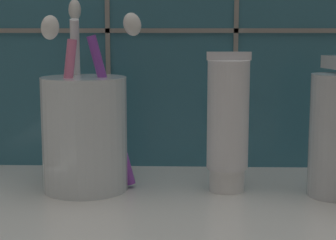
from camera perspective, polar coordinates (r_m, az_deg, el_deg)
The scene contains 3 objects.
sink_counter at distance 47.79cm, azimuth 6.65°, elevation -11.03°, with size 56.55×36.47×2.00cm, color silver.
toothbrush_cup at distance 54.81cm, azimuth -8.47°, elevation -1.07°, with size 9.97×11.36×18.77cm.
toothpaste_tube at distance 53.86cm, azimuth 6.44°, elevation -0.33°, with size 4.19×3.99×13.41cm.
Camera 1 is at (-3.88, -44.71, 17.44)cm, focal length 60.00 mm.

